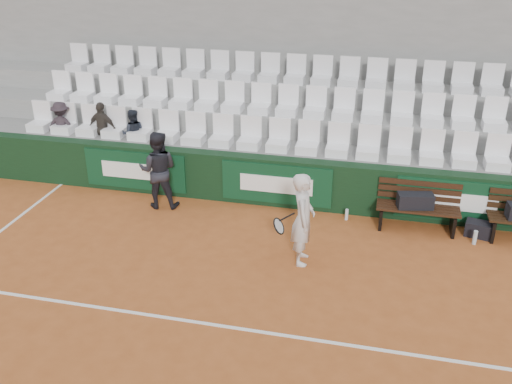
% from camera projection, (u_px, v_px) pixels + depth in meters
% --- Properties ---
extents(ground, '(80.00, 80.00, 0.00)m').
position_uv_depth(ground, '(237.00, 328.00, 8.06)').
color(ground, '#AB5626').
rests_on(ground, ground).
extents(court_baseline, '(18.00, 0.06, 0.01)m').
position_uv_depth(court_baseline, '(237.00, 328.00, 8.06)').
color(court_baseline, white).
rests_on(court_baseline, ground).
extents(back_barrier, '(18.00, 0.34, 1.00)m').
position_uv_depth(back_barrier, '(291.00, 183.00, 11.34)').
color(back_barrier, black).
rests_on(back_barrier, ground).
extents(grandstand_tier_front, '(18.00, 0.95, 1.00)m').
position_uv_depth(grandstand_tier_front, '(293.00, 170.00, 11.92)').
color(grandstand_tier_front, gray).
rests_on(grandstand_tier_front, ground).
extents(grandstand_tier_mid, '(18.00, 0.95, 1.45)m').
position_uv_depth(grandstand_tier_mid, '(301.00, 145.00, 12.66)').
color(grandstand_tier_mid, gray).
rests_on(grandstand_tier_mid, ground).
extents(grandstand_tier_back, '(18.00, 0.95, 1.90)m').
position_uv_depth(grandstand_tier_back, '(307.00, 122.00, 13.39)').
color(grandstand_tier_back, gray).
rests_on(grandstand_tier_back, ground).
extents(grandstand_rear_wall, '(18.00, 0.30, 4.40)m').
position_uv_depth(grandstand_rear_wall, '(313.00, 63.00, 13.41)').
color(grandstand_rear_wall, gray).
rests_on(grandstand_rear_wall, ground).
extents(seat_row_front, '(11.90, 0.44, 0.63)m').
position_uv_depth(seat_row_front, '(293.00, 136.00, 11.41)').
color(seat_row_front, white).
rests_on(seat_row_front, grandstand_tier_front).
extents(seat_row_mid, '(11.90, 0.44, 0.63)m').
position_uv_depth(seat_row_mid, '(301.00, 101.00, 12.06)').
color(seat_row_mid, white).
rests_on(seat_row_mid, grandstand_tier_mid).
extents(seat_row_back, '(11.90, 0.44, 0.63)m').
position_uv_depth(seat_row_back, '(308.00, 70.00, 12.70)').
color(seat_row_back, silver).
rests_on(seat_row_back, grandstand_tier_back).
extents(bench_left, '(1.50, 0.56, 0.45)m').
position_uv_depth(bench_left, '(417.00, 218.00, 10.59)').
color(bench_left, '#341C0F').
rests_on(bench_left, ground).
extents(sports_bag_left, '(0.68, 0.40, 0.27)m').
position_uv_depth(sports_bag_left, '(415.00, 201.00, 10.43)').
color(sports_bag_left, black).
rests_on(sports_bag_left, bench_left).
extents(sports_bag_ground, '(0.51, 0.37, 0.28)m').
position_uv_depth(sports_bag_ground, '(478.00, 229.00, 10.38)').
color(sports_bag_ground, black).
rests_on(sports_bag_ground, ground).
extents(water_bottle_near, '(0.06, 0.06, 0.22)m').
position_uv_depth(water_bottle_near, '(347.00, 214.00, 10.96)').
color(water_bottle_near, silver).
rests_on(water_bottle_near, ground).
extents(water_bottle_far, '(0.07, 0.07, 0.26)m').
position_uv_depth(water_bottle_far, '(475.00, 237.00, 10.12)').
color(water_bottle_far, '#B1C2C8').
rests_on(water_bottle_far, ground).
extents(tennis_player, '(0.72, 0.63, 1.61)m').
position_uv_depth(tennis_player, '(303.00, 219.00, 9.33)').
color(tennis_player, silver).
rests_on(tennis_player, ground).
extents(ball_kid, '(0.87, 0.73, 1.58)m').
position_uv_depth(ball_kid, '(158.00, 170.00, 11.21)').
color(ball_kid, black).
rests_on(ball_kid, ground).
extents(spectator_a, '(0.77, 0.50, 1.12)m').
position_uv_depth(spectator_a, '(59.00, 107.00, 12.41)').
color(spectator_a, '#292127').
rests_on(spectator_a, grandstand_tier_front).
extents(spectator_b, '(0.72, 0.38, 1.17)m').
position_uv_depth(spectator_b, '(101.00, 109.00, 12.20)').
color(spectator_b, '#36312B').
rests_on(spectator_b, grandstand_tier_front).
extents(spectator_c, '(0.63, 0.56, 1.06)m').
position_uv_depth(spectator_c, '(131.00, 113.00, 12.08)').
color(spectator_c, '#1D212B').
rests_on(spectator_c, grandstand_tier_front).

